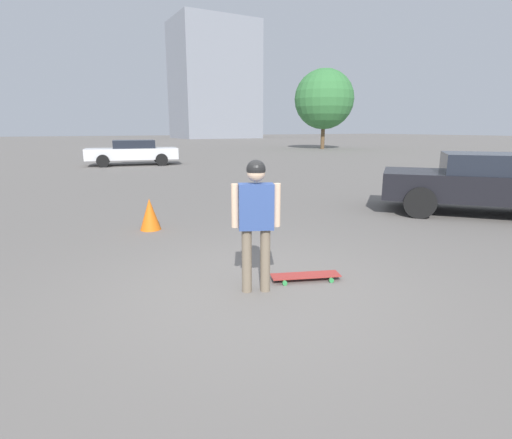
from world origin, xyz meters
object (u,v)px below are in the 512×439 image
at_px(car_parked_near, 484,182).
at_px(traffic_cone, 150,214).
at_px(person, 256,212).
at_px(skateboard, 305,276).
at_px(car_parked_far, 133,152).

distance_m(car_parked_near, traffic_cone, 7.37).
relative_size(person, traffic_cone, 2.57).
bearing_deg(person, traffic_cone, 119.00).
xyz_separation_m(skateboard, car_parked_near, (5.93, 1.42, 0.68)).
relative_size(skateboard, traffic_cone, 1.50).
distance_m(car_parked_far, traffic_cone, 14.75).
bearing_deg(car_parked_far, person, 93.22).
relative_size(person, car_parked_far, 0.32).
distance_m(skateboard, car_parked_near, 6.14).
height_order(person, skateboard, person).
height_order(person, car_parked_far, person).
relative_size(car_parked_near, car_parked_far, 0.89).
height_order(car_parked_near, traffic_cone, car_parked_near).
bearing_deg(person, car_parked_near, 35.54).
bearing_deg(skateboard, car_parked_far, -75.33).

